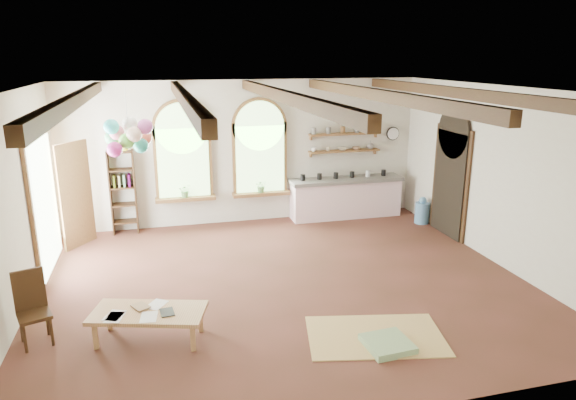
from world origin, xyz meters
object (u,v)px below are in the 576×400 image
object	(u,v)px
kitchen_counter	(346,197)
coffee_table	(148,314)
side_chair	(35,323)
balloon_cluster	(129,136)

from	to	relation	value
kitchen_counter	coffee_table	xyz separation A→B (m)	(-4.50, -4.51, -0.10)
kitchen_counter	side_chair	world-z (taller)	side_chair
side_chair	balloon_cluster	xyz separation A→B (m)	(1.26, 2.60, 2.06)
coffee_table	balloon_cluster	bearing A→B (deg)	93.95
kitchen_counter	balloon_cluster	distance (m)	5.31
kitchen_counter	side_chair	xyz separation A→B (m)	(-5.96, -4.21, -0.19)
coffee_table	side_chair	xyz separation A→B (m)	(-1.46, 0.30, -0.09)
kitchen_counter	balloon_cluster	bearing A→B (deg)	-161.06
balloon_cluster	side_chair	bearing A→B (deg)	-115.82
side_chair	kitchen_counter	bearing A→B (deg)	35.26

